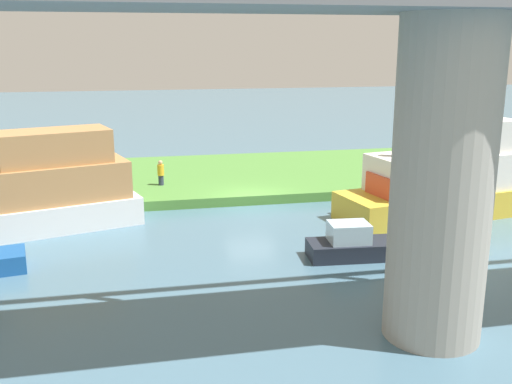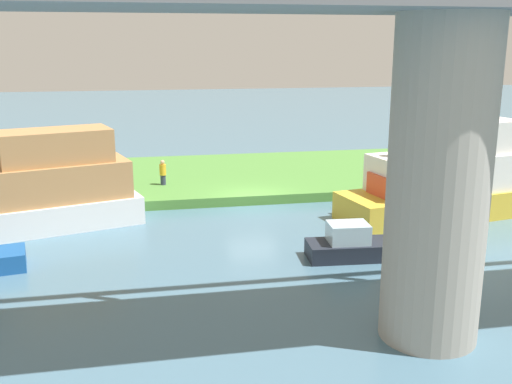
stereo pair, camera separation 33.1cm
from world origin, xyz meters
name	(u,v)px [view 1 (the left image)]	position (x,y,z in m)	size (l,w,h in m)	color
ground_plane	(251,206)	(0.00, 0.00, 0.00)	(160.00, 160.00, 0.00)	#476B7F
grassy_bank	(232,176)	(0.00, -6.00, 0.25)	(80.00, 12.00, 0.50)	#4C8438
bridge_pylon	(442,184)	(-2.32, 14.59, 4.43)	(2.72, 2.72, 8.86)	#9E998E
person_on_bank	(161,173)	(4.38, -3.45, 1.20)	(0.48, 0.48, 1.39)	#2D334C
mooring_post	(401,176)	(-8.73, -0.99, 0.94)	(0.20, 0.20, 0.87)	brown
houseboat_blue	(36,190)	(10.09, 1.92, 1.79)	(9.96, 5.75, 4.83)	white
riverboat_paddlewheel	(445,178)	(-8.79, 3.55, 1.86)	(10.25, 5.01, 5.02)	gold
skiff_small	(359,245)	(-2.63, 8.24, 0.50)	(4.33, 1.81, 1.41)	#1E232D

